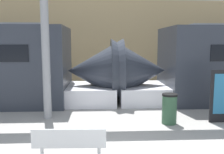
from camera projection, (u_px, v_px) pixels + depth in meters
The scene contains 4 objects.
station_wall at pixel (102, 42), 15.01m from camera, with size 56.00×0.20×5.00m, color tan.
bench_near at pixel (70, 142), 4.99m from camera, with size 1.47×0.49×0.79m.
trash_bin at pixel (169, 109), 7.58m from camera, with size 0.46×0.46×0.93m.
support_column_near at pixel (46, 59), 7.92m from camera, with size 0.25×0.25×3.91m, color gray.
Camera 1 is at (-0.18, -4.45, 2.43)m, focal length 40.00 mm.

